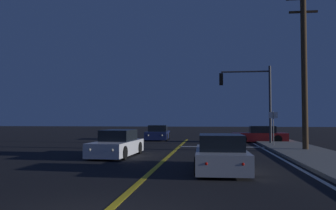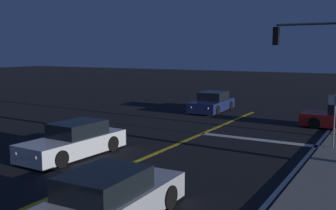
{
  "view_description": "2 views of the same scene",
  "coord_description": "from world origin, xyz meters",
  "px_view_note": "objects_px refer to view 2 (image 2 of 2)",
  "views": [
    {
      "loc": [
        2.1,
        -5.83,
        1.9
      ],
      "look_at": [
        -0.42,
        14.68,
        2.76
      ],
      "focal_mm": 36.42,
      "sensor_mm": 36.0,
      "label": 1
    },
    {
      "loc": [
        8.31,
        -0.32,
        4.15
      ],
      "look_at": [
        -1.48,
        16.84,
        1.48
      ],
      "focal_mm": 42.6,
      "sensor_mm": 36.0,
      "label": 2
    }
  ],
  "objects_px": {
    "car_mid_block_navy": "(212,103)",
    "car_parked_curb_silver": "(110,200)",
    "street_sign_corner": "(335,113)",
    "car_following_oncoming_white": "(74,141)",
    "traffic_signal_near_right": "(322,57)"
  },
  "relations": [
    {
      "from": "car_mid_block_navy",
      "to": "car_parked_curb_silver",
      "type": "bearing_deg",
      "value": 103.08
    },
    {
      "from": "car_mid_block_navy",
      "to": "street_sign_corner",
      "type": "xyz_separation_m",
      "value": [
        8.87,
        -7.79,
        1.04
      ]
    },
    {
      "from": "car_parked_curb_silver",
      "to": "car_following_oncoming_white",
      "type": "bearing_deg",
      "value": 138.7
    },
    {
      "from": "traffic_signal_near_right",
      "to": "car_parked_curb_silver",
      "type": "bearing_deg",
      "value": 78.25
    },
    {
      "from": "car_mid_block_navy",
      "to": "traffic_signal_near_right",
      "type": "distance_m",
      "value": 9.86
    },
    {
      "from": "car_following_oncoming_white",
      "to": "traffic_signal_near_right",
      "type": "relative_size",
      "value": 0.8
    },
    {
      "from": "car_mid_block_navy",
      "to": "car_following_oncoming_white",
      "type": "distance_m",
      "value": 13.7
    },
    {
      "from": "car_mid_block_navy",
      "to": "street_sign_corner",
      "type": "bearing_deg",
      "value": 135.9
    },
    {
      "from": "car_following_oncoming_white",
      "to": "traffic_signal_near_right",
      "type": "distance_m",
      "value": 12.18
    },
    {
      "from": "car_following_oncoming_white",
      "to": "street_sign_corner",
      "type": "bearing_deg",
      "value": -143.82
    },
    {
      "from": "car_parked_curb_silver",
      "to": "car_mid_block_navy",
      "type": "relative_size",
      "value": 0.99
    },
    {
      "from": "car_mid_block_navy",
      "to": "traffic_signal_near_right",
      "type": "xyz_separation_m",
      "value": [
        7.83,
        -4.99,
        3.31
      ]
    },
    {
      "from": "car_parked_curb_silver",
      "to": "street_sign_corner",
      "type": "xyz_separation_m",
      "value": [
        3.74,
        10.23,
        1.04
      ]
    },
    {
      "from": "street_sign_corner",
      "to": "car_parked_curb_silver",
      "type": "bearing_deg",
      "value": -110.1
    },
    {
      "from": "car_following_oncoming_white",
      "to": "traffic_signal_near_right",
      "type": "xyz_separation_m",
      "value": [
        7.85,
        8.7,
        3.31
      ]
    }
  ]
}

